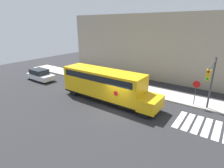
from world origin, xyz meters
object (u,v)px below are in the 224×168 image
school_bus (105,84)px  parked_car (40,75)px  stop_sign (196,90)px  traffic_light (211,79)px

school_bus → parked_car: 12.12m
parked_car → stop_sign: bearing=10.7°
stop_sign → school_bus: bearing=-153.5°
school_bus → traffic_light: traffic_light is taller
parked_car → stop_sign: (20.10, 3.81, 0.94)m
parked_car → traffic_light: traffic_light is taller
school_bus → stop_sign: (8.03, 4.00, -0.15)m
parked_car → school_bus: bearing=-0.9°
school_bus → stop_sign: school_bus is taller
stop_sign → traffic_light: size_ratio=0.52×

